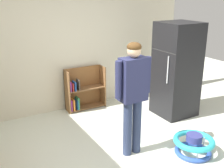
{
  "coord_description": "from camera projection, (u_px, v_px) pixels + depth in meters",
  "views": [
    {
      "loc": [
        -1.97,
        -2.78,
        2.31
      ],
      "look_at": [
        -0.17,
        0.36,
        1.1
      ],
      "focal_mm": 44.83,
      "sensor_mm": 36.0,
      "label": 1
    }
  ],
  "objects": [
    {
      "name": "ground_plane",
      "position": [
        135.0,
        163.0,
        3.95
      ],
      "size": [
        12.0,
        12.0,
        0.0
      ],
      "primitive_type": "plane",
      "color": "silver",
      "rests_on": "ground"
    },
    {
      "name": "back_wall",
      "position": [
        69.0,
        43.0,
        5.44
      ],
      "size": [
        5.2,
        0.06,
        2.7
      ],
      "primitive_type": "cube",
      "color": "beige",
      "rests_on": "ground"
    },
    {
      "name": "refrigerator",
      "position": [
        176.0,
        70.0,
        5.28
      ],
      "size": [
        0.73,
        0.68,
        1.78
      ],
      "color": "black",
      "rests_on": "ground"
    },
    {
      "name": "bookshelf",
      "position": [
        82.0,
        91.0,
        5.68
      ],
      "size": [
        0.8,
        0.28,
        0.85
      ],
      "color": "brown",
      "rests_on": "ground"
    },
    {
      "name": "standing_person",
      "position": [
        133.0,
        90.0,
        3.89
      ],
      "size": [
        0.57,
        0.22,
        1.67
      ],
      "color": "navy",
      "rests_on": "ground"
    },
    {
      "name": "baby_walker",
      "position": [
        193.0,
        144.0,
        4.11
      ],
      "size": [
        0.6,
        0.6,
        0.32
      ],
      "color": "#3053B0",
      "rests_on": "ground"
    }
  ]
}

